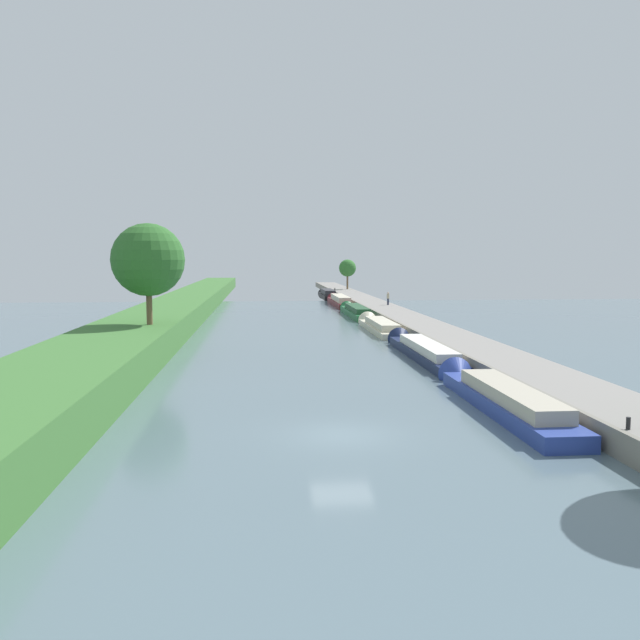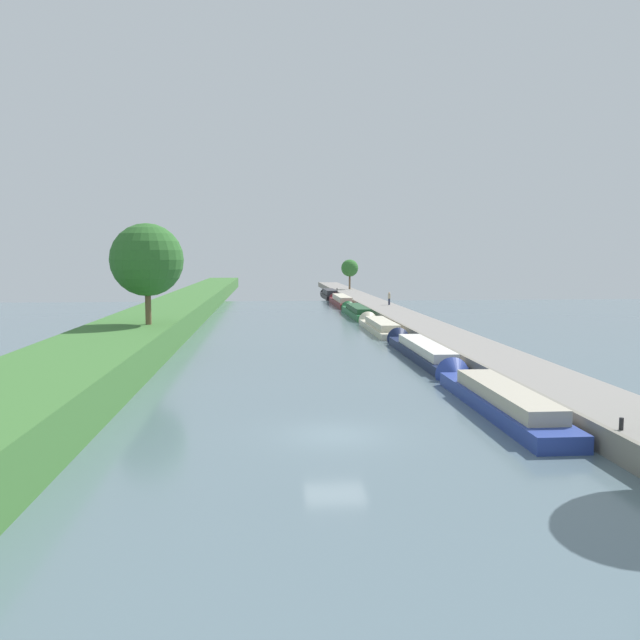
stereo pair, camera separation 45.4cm
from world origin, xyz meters
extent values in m
plane|color=slate|center=(0.00, 0.00, 0.00)|extent=(160.00, 160.00, 0.00)
cube|color=#3D7033|center=(-13.07, 0.00, 1.09)|extent=(6.67, 260.00, 2.19)
cube|color=gray|center=(11.90, 0.00, 0.51)|extent=(4.33, 260.00, 1.02)
cube|color=gray|center=(9.61, 0.00, 0.54)|extent=(0.25, 260.00, 1.07)
cube|color=#283D93|center=(8.12, 3.26, 0.35)|extent=(2.15, 13.34, 0.71)
cube|color=#B2A893|center=(8.12, 2.59, 1.02)|extent=(1.76, 9.34, 0.63)
cone|color=#283D93|center=(8.12, 10.57, 0.35)|extent=(2.04, 1.29, 2.04)
cube|color=#141E42|center=(8.30, 19.14, 0.32)|extent=(2.02, 15.27, 0.64)
cube|color=silver|center=(8.30, 18.38, 0.94)|extent=(1.65, 10.69, 0.60)
cone|color=#141E42|center=(8.30, 27.38, 0.32)|extent=(1.92, 1.21, 1.92)
cube|color=beige|center=(8.15, 35.69, 0.28)|extent=(2.16, 13.29, 0.57)
cube|color=beige|center=(8.15, 35.02, 0.88)|extent=(1.77, 9.30, 0.62)
cone|color=beige|center=(8.15, 42.98, 0.28)|extent=(2.05, 1.30, 2.05)
cube|color=#1E6033|center=(8.09, 51.96, 0.37)|extent=(1.94, 14.99, 0.73)
cube|color=#234C2D|center=(8.09, 51.21, 1.04)|extent=(1.59, 10.49, 0.61)
cone|color=#1E6033|center=(8.09, 60.04, 0.37)|extent=(1.85, 1.17, 1.85)
cube|color=maroon|center=(8.20, 69.57, 0.37)|extent=(2.07, 15.92, 0.73)
cube|color=beige|center=(8.20, 68.78, 1.13)|extent=(1.70, 11.14, 0.80)
cone|color=maroon|center=(8.20, 78.16, 0.37)|extent=(1.97, 1.24, 1.97)
cube|color=black|center=(8.02, 86.12, 0.37)|extent=(2.16, 12.65, 0.74)
cube|color=#333338|center=(8.02, 85.48, 1.15)|extent=(1.77, 8.86, 0.83)
cone|color=black|center=(8.02, 93.09, 0.37)|extent=(2.05, 1.29, 2.05)
cylinder|color=brown|center=(12.89, 96.72, 2.59)|extent=(0.35, 0.35, 3.15)
sphere|color=#33702D|center=(12.89, 96.72, 5.06)|extent=(3.26, 3.26, 3.26)
cylinder|color=brown|center=(-11.65, 23.45, 3.86)|extent=(0.44, 0.44, 3.35)
sphere|color=#2D6628|center=(-11.65, 23.45, 7.03)|extent=(5.42, 5.42, 5.42)
cylinder|color=#282D42|center=(12.95, 56.68, 1.43)|extent=(0.26, 0.26, 0.82)
cylinder|color=tan|center=(12.95, 56.68, 2.15)|extent=(0.34, 0.34, 0.62)
sphere|color=tan|center=(12.95, 56.68, 2.57)|extent=(0.22, 0.22, 0.22)
cylinder|color=black|center=(10.03, -3.71, 1.25)|extent=(0.16, 0.16, 0.45)
cylinder|color=black|center=(10.03, 92.66, 1.25)|extent=(0.16, 0.16, 0.45)
camera|label=1|loc=(-3.15, -25.59, 7.29)|focal=36.25mm
camera|label=2|loc=(-2.70, -25.63, 7.29)|focal=36.25mm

